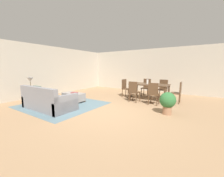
{
  "coord_description": "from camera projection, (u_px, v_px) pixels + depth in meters",
  "views": [
    {
      "loc": [
        2.67,
        -3.81,
        1.51
      ],
      "look_at": [
        -0.42,
        0.91,
        0.66
      ],
      "focal_mm": 22.05,
      "sensor_mm": 36.0,
      "label": 1
    }
  ],
  "objects": [
    {
      "name": "area_rug",
      "position": [
        63.0,
        105.0,
        5.69
      ],
      "size": [
        3.0,
        2.8,
        0.01
      ],
      "primitive_type": "cube",
      "color": "slate",
      "rests_on": "ground_plane"
    },
    {
      "name": "ottoman_table",
      "position": [
        74.0,
        97.0,
        6.18
      ],
      "size": [
        1.02,
        0.51,
        0.4
      ],
      "color": "gray",
      "rests_on": "ground_plane"
    },
    {
      "name": "dining_chair_head_west",
      "position": [
        126.0,
        87.0,
        7.19
      ],
      "size": [
        0.43,
        0.43,
        0.92
      ],
      "color": "#513823",
      "rests_on": "ground_plane"
    },
    {
      "name": "side_table",
      "position": [
        31.0,
        93.0,
        5.86
      ],
      "size": [
        0.4,
        0.4,
        0.6
      ],
      "color": "olive",
      "rests_on": "ground_plane"
    },
    {
      "name": "couch",
      "position": [
        48.0,
        101.0,
        5.08
      ],
      "size": [
        2.08,
        0.97,
        0.86
      ],
      "color": "gray",
      "rests_on": "ground_plane"
    },
    {
      "name": "dining_chair_far_right",
      "position": [
        163.0,
        88.0,
        6.93
      ],
      "size": [
        0.4,
        0.4,
        0.92
      ],
      "color": "#513823",
      "rests_on": "ground_plane"
    },
    {
      "name": "book_on_ottoman",
      "position": [
        74.0,
        93.0,
        6.11
      ],
      "size": [
        0.29,
        0.24,
        0.03
      ],
      "primitive_type": "cube",
      "rotation": [
        0.0,
        0.0,
        0.15
      ],
      "color": "maroon",
      "rests_on": "ottoman_table"
    },
    {
      "name": "dining_chair_far_left",
      "position": [
        146.0,
        86.0,
        7.45
      ],
      "size": [
        0.42,
        0.42,
        0.92
      ],
      "color": "#513823",
      "rests_on": "ground_plane"
    },
    {
      "name": "dining_chair_near_right",
      "position": [
        154.0,
        93.0,
        5.56
      ],
      "size": [
        0.41,
        0.41,
        0.92
      ],
      "color": "#513823",
      "rests_on": "ground_plane"
    },
    {
      "name": "wall_back",
      "position": [
        153.0,
        70.0,
        8.76
      ],
      "size": [
        9.0,
        0.12,
        2.7
      ],
      "primitive_type": "cube",
      "color": "#BCB2A0",
      "rests_on": "ground_plane"
    },
    {
      "name": "potted_plant",
      "position": [
        168.0,
        101.0,
        4.46
      ],
      "size": [
        0.51,
        0.51,
        0.73
      ],
      "color": "#996B4C",
      "rests_on": "ground_plane"
    },
    {
      "name": "dining_chair_near_left",
      "position": [
        134.0,
        90.0,
        6.07
      ],
      "size": [
        0.42,
        0.42,
        0.92
      ],
      "color": "#513823",
      "rests_on": "ground_plane"
    },
    {
      "name": "wall_left",
      "position": [
        45.0,
        71.0,
        7.47
      ],
      "size": [
        0.12,
        11.0,
        2.7
      ],
      "primitive_type": "cube",
      "color": "#BCB2A0",
      "rests_on": "ground_plane"
    },
    {
      "name": "dining_table",
      "position": [
        149.0,
        86.0,
        6.48
      ],
      "size": [
        1.73,
        0.95,
        0.76
      ],
      "color": "#513823",
      "rests_on": "ground_plane"
    },
    {
      "name": "table_lamp",
      "position": [
        30.0,
        80.0,
        5.78
      ],
      "size": [
        0.26,
        0.26,
        0.53
      ],
      "color": "brown",
      "rests_on": "side_table"
    },
    {
      "name": "dining_chair_head_east",
      "position": [
        178.0,
        91.0,
        5.86
      ],
      "size": [
        0.41,
        0.41,
        0.92
      ],
      "color": "#513823",
      "rests_on": "ground_plane"
    },
    {
      "name": "vase_centerpiece",
      "position": [
        147.0,
        82.0,
        6.46
      ],
      "size": [
        0.09,
        0.09,
        0.21
      ],
      "primitive_type": "cylinder",
      "color": "silver",
      "rests_on": "dining_table"
    },
    {
      "name": "ground_plane",
      "position": [
        108.0,
        111.0,
        4.82
      ],
      "size": [
        10.8,
        10.8,
        0.0
      ],
      "primitive_type": "plane",
      "color": "#9E7A56"
    }
  ]
}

